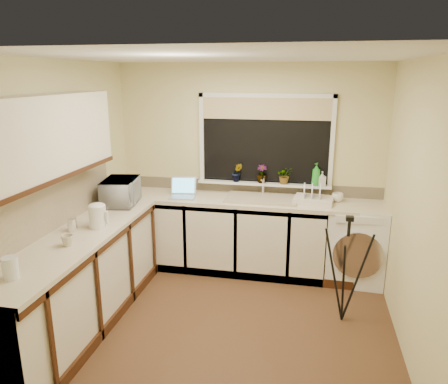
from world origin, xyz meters
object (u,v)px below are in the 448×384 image
Objects in this scene: washing_machine at (355,243)px; cup_back at (338,197)px; laptop at (183,192)px; plant_b at (237,172)px; microwave at (121,192)px; tripod at (346,270)px; steel_jar at (72,225)px; cup_left at (67,241)px; kettle at (98,217)px; soap_bottle_clear at (322,179)px; plant_d at (285,175)px; soap_bottle_green at (316,174)px; plant_c at (262,174)px; dish_rack at (313,200)px; glass_jug at (10,268)px.

washing_machine is 6.95× the size of cup_back.
plant_b is at bearing 13.97° from laptop.
laptop is at bearing -63.17° from microwave.
steel_jar is (-2.52, -0.46, 0.43)m from tripod.
laptop is 2.68× the size of cup_back.
cup_back is 2.94m from cup_left.
kettle is at bearing -120.31° from laptop.
soap_bottle_clear reaches higher than cup_left.
laptop is at bearing -167.54° from plant_d.
cup_back is at bearing -11.08° from plant_d.
laptop is 1.30× the size of soap_bottle_green.
laptop is 1.59m from soap_bottle_green.
soap_bottle_clear is (2.09, 1.45, 0.13)m from kettle.
plant_c is (-0.94, 1.14, 0.63)m from tripod.
plant_c is (0.91, 0.26, 0.20)m from laptop.
cup_left is (-0.51, -1.67, -0.01)m from laptop.
cup_back is at bearing 30.55° from kettle.
soap_bottle_clear is (2.28, 1.59, 0.18)m from steel_jar.
dish_rack is (2.01, 1.24, -0.07)m from kettle.
tripod is 8.81× the size of steel_jar.
washing_machine is 0.85× the size of tripod.
soap_bottle_clear is (0.71, -0.02, -0.02)m from plant_c.
kettle is 2.36m from dish_rack.
soap_bottle_clear reaches higher than laptop.
plant_b is at bearing 53.31° from kettle.
plant_d is at bearing 48.77° from cup_left.
steel_jar is at bearing -134.49° from plant_c.
microwave reaches higher than steel_jar.
cup_back is at bearing -5.53° from plant_b.
washing_machine is at bearing -13.92° from plant_d.
laptop reaches higher than glass_jug.
glass_jug is (-2.60, -2.35, 0.53)m from washing_machine.
cup_back is (0.89, -0.12, -0.21)m from plant_c.
soap_bottle_green is at bearing 35.92° from kettle.
cup_left is at bearing -94.41° from kettle.
plant_d is at bearing 153.97° from dish_rack.
washing_machine is 2.08× the size of dish_rack.
kettle is 0.80× the size of soap_bottle_green.
soap_bottle_green is (2.14, 0.70, 0.14)m from microwave.
plant_c is at bearing 46.60° from kettle.
steel_jar is 2.25m from plant_c.
tripod is 2.07× the size of microwave.
cup_left is at bearing -120.20° from plant_b.
laptop is at bearing 76.00° from glass_jug.
glass_jug is 3.34m from soap_bottle_green.
plant_c is (1.39, 1.47, 0.15)m from kettle.
cup_back is (-0.05, 1.02, 0.42)m from tripod.
soap_bottle_green is at bearing 35.92° from steel_jar.
kettle is at bearing -141.32° from dish_rack.
laptop is at bearing -175.71° from washing_machine.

